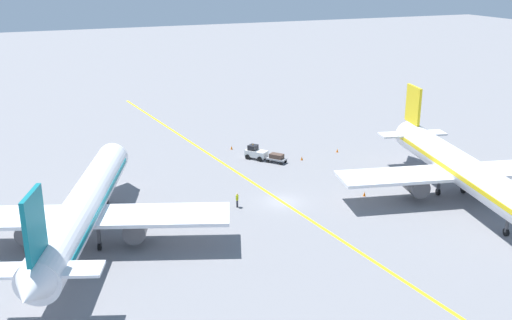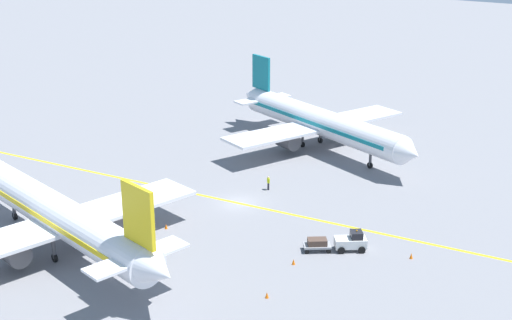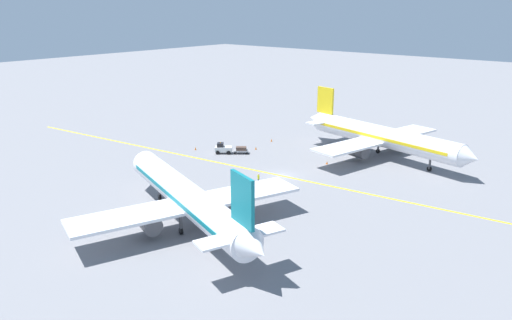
# 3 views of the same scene
# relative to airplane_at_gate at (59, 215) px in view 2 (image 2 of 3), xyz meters

# --- Properties ---
(ground_plane) EXTENTS (400.00, 400.00, 0.00)m
(ground_plane) POSITION_rel_airplane_at_gate_xyz_m (19.17, -6.92, -3.71)
(ground_plane) COLOR slate
(apron_yellow_centreline) EXTENTS (13.45, 119.33, 0.01)m
(apron_yellow_centreline) POSITION_rel_airplane_at_gate_xyz_m (19.17, -6.92, -3.71)
(apron_yellow_centreline) COLOR yellow
(apron_yellow_centreline) RESTS_ON ground
(airplane_at_gate) EXTENTS (28.47, 35.29, 10.60)m
(airplane_at_gate) POSITION_rel_airplane_at_gate_xyz_m (0.00, 0.00, 0.00)
(airplane_at_gate) COLOR white
(airplane_at_gate) RESTS_ON ground
(airplane_adjacent_stand) EXTENTS (28.10, 34.39, 10.60)m
(airplane_adjacent_stand) POSITION_rel_airplane_at_gate_xyz_m (41.32, -4.43, 0.00)
(airplane_adjacent_stand) COLOR white
(airplane_adjacent_stand) RESTS_ON ground
(baggage_tug_white) EXTENTS (3.02, 3.29, 2.11)m
(baggage_tug_white) POSITION_rel_airplane_at_gate_xyz_m (15.99, -22.66, -2.81)
(baggage_tug_white) COLOR white
(baggage_tug_white) RESTS_ON ground
(baggage_cart_trailing) EXTENTS (2.70, 2.91, 1.24)m
(baggage_cart_trailing) POSITION_rel_airplane_at_gate_xyz_m (13.97, -20.05, -2.95)
(baggage_cart_trailing) COLOR gray
(baggage_cart_trailing) RESTS_ON ground
(ground_crew_worker) EXTENTS (0.39, 0.49, 1.68)m
(ground_crew_worker) POSITION_rel_airplane_at_gate_xyz_m (24.48, -7.39, -2.80)
(ground_crew_worker) COLOR #23232D
(ground_crew_worker) RESTS_ON ground
(traffic_cone_near_nose) EXTENTS (0.32, 0.32, 0.55)m
(traffic_cone_near_nose) POSITION_rel_airplane_at_gate_xyz_m (9.49, -4.81, -3.43)
(traffic_cone_near_nose) COLOR orange
(traffic_cone_near_nose) RESTS_ON ground
(traffic_cone_mid_apron) EXTENTS (0.32, 0.32, 0.55)m
(traffic_cone_mid_apron) POSITION_rel_airplane_at_gate_xyz_m (3.91, -21.02, -3.43)
(traffic_cone_mid_apron) COLOR orange
(traffic_cone_mid_apron) RESTS_ON ground
(traffic_cone_by_wingtip) EXTENTS (0.32, 0.32, 0.55)m
(traffic_cone_by_wingtip) POSITION_rel_airplane_at_gate_xyz_m (10.29, -19.68, -3.43)
(traffic_cone_by_wingtip) COLOR orange
(traffic_cone_by_wingtip) RESTS_ON ground
(traffic_cone_far_edge) EXTENTS (0.32, 0.32, 0.55)m
(traffic_cone_far_edge) POSITION_rel_airplane_at_gate_xyz_m (17.60, -28.12, -3.43)
(traffic_cone_far_edge) COLOR orange
(traffic_cone_far_edge) RESTS_ON ground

